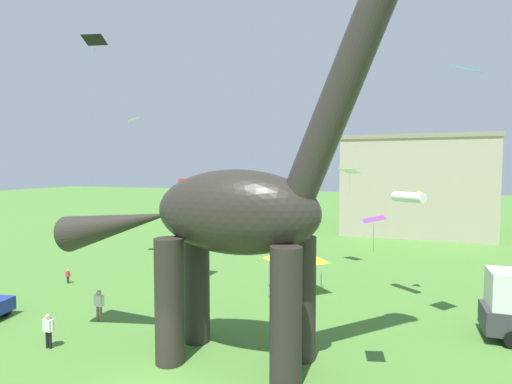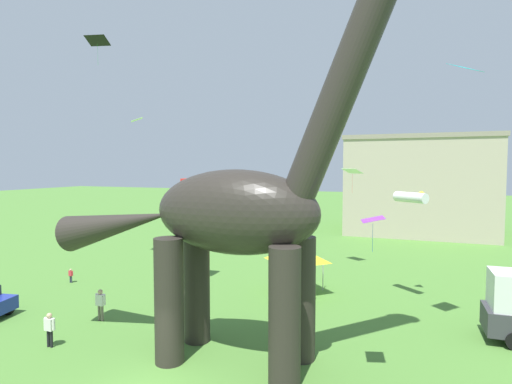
{
  "view_description": "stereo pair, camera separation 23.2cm",
  "coord_description": "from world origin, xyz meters",
  "px_view_note": "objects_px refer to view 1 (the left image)",
  "views": [
    {
      "loc": [
        8.49,
        -11.68,
        7.99
      ],
      "look_at": [
        2.0,
        5.45,
        6.86
      ],
      "focal_mm": 29.24,
      "sensor_mm": 36.0,
      "label": 1
    },
    {
      "loc": [
        8.71,
        -11.59,
        7.99
      ],
      "look_at": [
        2.0,
        5.45,
        6.86
      ],
      "focal_mm": 29.24,
      "sensor_mm": 36.0,
      "label": 2
    }
  ],
  "objects_px": {
    "kite_mid_center": "(94,40)",
    "kite_high_left": "(350,171)",
    "person_vendor_side": "(48,327)",
    "festival_canopy_tent": "(296,253)",
    "kite_near_low": "(188,189)",
    "kite_high_right": "(134,119)",
    "dinosaur_sculpture": "(234,212)",
    "kite_apex": "(464,68)",
    "kite_mid_right": "(412,197)",
    "person_watching_child": "(68,275)",
    "kite_mid_left": "(374,219)",
    "person_near_flyer": "(99,302)"
  },
  "relations": [
    {
      "from": "kite_near_low",
      "to": "kite_high_right",
      "type": "bearing_deg",
      "value": 141.52
    },
    {
      "from": "person_vendor_side",
      "to": "kite_high_left",
      "type": "xyz_separation_m",
      "value": [
        10.2,
        19.47,
        6.69
      ]
    },
    {
      "from": "kite_mid_right",
      "to": "kite_high_right",
      "type": "relative_size",
      "value": 1.21
    },
    {
      "from": "person_vendor_side",
      "to": "kite_near_low",
      "type": "relative_size",
      "value": 1.13
    },
    {
      "from": "person_vendor_side",
      "to": "dinosaur_sculpture",
      "type": "bearing_deg",
      "value": -65.57
    },
    {
      "from": "dinosaur_sculpture",
      "to": "person_vendor_side",
      "type": "relative_size",
      "value": 11.06
    },
    {
      "from": "dinosaur_sculpture",
      "to": "kite_high_left",
      "type": "distance_m",
      "value": 17.79
    },
    {
      "from": "festival_canopy_tent",
      "to": "kite_apex",
      "type": "distance_m",
      "value": 13.89
    },
    {
      "from": "person_watching_child",
      "to": "kite_high_left",
      "type": "height_order",
      "value": "kite_high_left"
    },
    {
      "from": "dinosaur_sculpture",
      "to": "kite_mid_left",
      "type": "xyz_separation_m",
      "value": [
        5.5,
        -0.42,
        -0.0
      ]
    },
    {
      "from": "festival_canopy_tent",
      "to": "kite_high_right",
      "type": "xyz_separation_m",
      "value": [
        -18.12,
        8.08,
        9.89
      ]
    },
    {
      "from": "dinosaur_sculpture",
      "to": "kite_apex",
      "type": "xyz_separation_m",
      "value": [
        8.69,
        4.8,
        6.04
      ]
    },
    {
      "from": "kite_mid_center",
      "to": "kite_high_left",
      "type": "xyz_separation_m",
      "value": [
        18.17,
        7.23,
        -9.92
      ]
    },
    {
      "from": "person_near_flyer",
      "to": "kite_mid_center",
      "type": "xyz_separation_m",
      "value": [
        -7.82,
        8.91,
        16.54
      ]
    },
    {
      "from": "kite_mid_center",
      "to": "kite_mid_right",
      "type": "bearing_deg",
      "value": 0.54
    },
    {
      "from": "kite_apex",
      "to": "kite_near_low",
      "type": "distance_m",
      "value": 17.6
    },
    {
      "from": "person_watching_child",
      "to": "kite_high_right",
      "type": "height_order",
      "value": "kite_high_right"
    },
    {
      "from": "kite_mid_left",
      "to": "person_watching_child",
      "type": "bearing_deg",
      "value": 161.96
    },
    {
      "from": "dinosaur_sculpture",
      "to": "person_vendor_side",
      "type": "distance_m",
      "value": 9.81
    },
    {
      "from": "kite_near_low",
      "to": "person_watching_child",
      "type": "bearing_deg",
      "value": -160.1
    },
    {
      "from": "festival_canopy_tent",
      "to": "kite_mid_left",
      "type": "relative_size",
      "value": 2.53
    },
    {
      "from": "kite_high_left",
      "to": "kite_near_low",
      "type": "relative_size",
      "value": 1.39
    },
    {
      "from": "person_vendor_side",
      "to": "kite_high_right",
      "type": "xyz_separation_m",
      "value": [
        -10.08,
        19.59,
        11.5
      ]
    },
    {
      "from": "kite_apex",
      "to": "festival_canopy_tent",
      "type": "bearing_deg",
      "value": 150.98
    },
    {
      "from": "person_watching_child",
      "to": "kite_mid_center",
      "type": "xyz_separation_m",
      "value": [
        -0.87,
        4.06,
        16.95
      ]
    },
    {
      "from": "kite_apex",
      "to": "person_vendor_side",
      "type": "bearing_deg",
      "value": -158.35
    },
    {
      "from": "kite_apex",
      "to": "kite_mid_right",
      "type": "xyz_separation_m",
      "value": [
        -2.02,
        5.79,
        -5.99
      ]
    },
    {
      "from": "person_vendor_side",
      "to": "festival_canopy_tent",
      "type": "height_order",
      "value": "festival_canopy_tent"
    },
    {
      "from": "person_watching_child",
      "to": "kite_mid_center",
      "type": "relative_size",
      "value": 0.45
    },
    {
      "from": "person_near_flyer",
      "to": "kite_near_low",
      "type": "bearing_deg",
      "value": -42.86
    },
    {
      "from": "person_near_flyer",
      "to": "kite_mid_right",
      "type": "bearing_deg",
      "value": -94.98
    },
    {
      "from": "kite_high_right",
      "to": "kite_mid_center",
      "type": "bearing_deg",
      "value": -74.05
    },
    {
      "from": "festival_canopy_tent",
      "to": "kite_apex",
      "type": "relative_size",
      "value": 1.94
    },
    {
      "from": "festival_canopy_tent",
      "to": "dinosaur_sculpture",
      "type": "bearing_deg",
      "value": -89.72
    },
    {
      "from": "person_vendor_side",
      "to": "kite_mid_right",
      "type": "distance_m",
      "value": 20.02
    },
    {
      "from": "kite_mid_left",
      "to": "kite_high_right",
      "type": "bearing_deg",
      "value": 142.52
    },
    {
      "from": "kite_mid_center",
      "to": "kite_mid_left",
      "type": "relative_size",
      "value": 1.72
    },
    {
      "from": "kite_apex",
      "to": "kite_near_low",
      "type": "height_order",
      "value": "kite_apex"
    },
    {
      "from": "kite_high_left",
      "to": "kite_high_right",
      "type": "height_order",
      "value": "kite_high_right"
    },
    {
      "from": "person_near_flyer",
      "to": "kite_mid_center",
      "type": "relative_size",
      "value": 0.77
    },
    {
      "from": "dinosaur_sculpture",
      "to": "person_near_flyer",
      "type": "relative_size",
      "value": 10.31
    },
    {
      "from": "person_watching_child",
      "to": "kite_near_low",
      "type": "height_order",
      "value": "kite_near_low"
    },
    {
      "from": "kite_mid_center",
      "to": "kite_mid_right",
      "type": "xyz_separation_m",
      "value": [
        22.74,
        0.21,
        -11.34
      ]
    },
    {
      "from": "kite_high_right",
      "to": "person_watching_child",
      "type": "bearing_deg",
      "value": -75.4
    },
    {
      "from": "kite_high_left",
      "to": "kite_mid_left",
      "type": "bearing_deg",
      "value": -79.33
    },
    {
      "from": "kite_mid_left",
      "to": "festival_canopy_tent",
      "type": "bearing_deg",
      "value": 118.85
    },
    {
      "from": "festival_canopy_tent",
      "to": "kite_high_left",
      "type": "relative_size",
      "value": 1.66
    },
    {
      "from": "festival_canopy_tent",
      "to": "kite_near_low",
      "type": "relative_size",
      "value": 2.31
    },
    {
      "from": "kite_mid_center",
      "to": "kite_high_left",
      "type": "height_order",
      "value": "kite_mid_center"
    },
    {
      "from": "person_vendor_side",
      "to": "person_near_flyer",
      "type": "height_order",
      "value": "person_near_flyer"
    }
  ]
}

